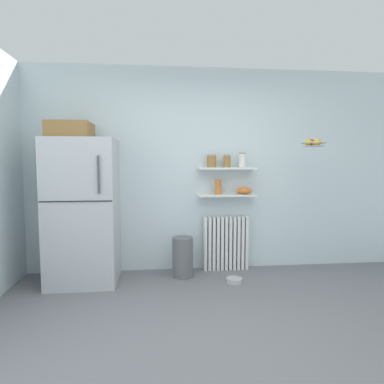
{
  "coord_description": "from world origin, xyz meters",
  "views": [
    {
      "loc": [
        -0.56,
        -2.26,
        1.39
      ],
      "look_at": [
        -0.15,
        1.6,
        1.05
      ],
      "focal_mm": 30.97,
      "sensor_mm": 36.0,
      "label": 1
    }
  ],
  "objects": [
    {
      "name": "ground_plane",
      "position": [
        0.0,
        0.5,
        0.0
      ],
      "size": [
        7.04,
        7.04,
        0.0
      ],
      "primitive_type": "plane",
      "color": "slate"
    },
    {
      "name": "back_wall",
      "position": [
        0.0,
        2.05,
        1.3
      ],
      "size": [
        7.04,
        0.1,
        2.6
      ],
      "primitive_type": "cube",
      "color": "silver",
      "rests_on": "ground_plane"
    },
    {
      "name": "refrigerator",
      "position": [
        -1.42,
        1.65,
        0.87
      ],
      "size": [
        0.76,
        0.73,
        1.85
      ],
      "color": "#B7BABF",
      "rests_on": "ground_plane"
    },
    {
      "name": "radiator",
      "position": [
        0.32,
        1.92,
        0.35
      ],
      "size": [
        0.58,
        0.12,
        0.7
      ],
      "color": "white",
      "rests_on": "ground_plane"
    },
    {
      "name": "wall_shelf_lower",
      "position": [
        0.32,
        1.89,
        0.98
      ],
      "size": [
        0.73,
        0.22,
        0.02
      ],
      "primitive_type": "cube",
      "color": "white"
    },
    {
      "name": "wall_shelf_upper",
      "position": [
        0.32,
        1.89,
        1.32
      ],
      "size": [
        0.73,
        0.22,
        0.02
      ],
      "primitive_type": "cube",
      "color": "white"
    },
    {
      "name": "storage_jar_0",
      "position": [
        0.13,
        1.89,
        1.42
      ],
      "size": [
        0.12,
        0.12,
        0.16
      ],
      "color": "olive",
      "rests_on": "wall_shelf_upper"
    },
    {
      "name": "storage_jar_1",
      "position": [
        0.32,
        1.89,
        1.42
      ],
      "size": [
        0.09,
        0.09,
        0.16
      ],
      "color": "olive",
      "rests_on": "wall_shelf_upper"
    },
    {
      "name": "storage_jar_2",
      "position": [
        0.52,
        1.89,
        1.43
      ],
      "size": [
        0.09,
        0.09,
        0.19
      ],
      "color": "silver",
      "rests_on": "wall_shelf_upper"
    },
    {
      "name": "vase",
      "position": [
        0.21,
        1.89,
        1.09
      ],
      "size": [
        0.09,
        0.09,
        0.19
      ],
      "primitive_type": "cylinder",
      "color": "#CC7033",
      "rests_on": "wall_shelf_lower"
    },
    {
      "name": "shelf_bowl",
      "position": [
        0.55,
        1.89,
        1.04
      ],
      "size": [
        0.2,
        0.2,
        0.09
      ],
      "primitive_type": "ellipsoid",
      "color": "orange",
      "rests_on": "wall_shelf_lower"
    },
    {
      "name": "trash_bin",
      "position": [
        -0.26,
        1.69,
        0.24
      ],
      "size": [
        0.25,
        0.25,
        0.49
      ],
      "primitive_type": "cylinder",
      "color": "slate",
      "rests_on": "ground_plane"
    },
    {
      "name": "pet_food_bowl",
      "position": [
        0.33,
        1.43,
        0.03
      ],
      "size": [
        0.19,
        0.19,
        0.05
      ],
      "primitive_type": "cylinder",
      "color": "#B7B7BC",
      "rests_on": "ground_plane"
    },
    {
      "name": "hanging_fruit_basket",
      "position": [
        1.27,
        1.47,
        1.62
      ],
      "size": [
        0.28,
        0.28,
        0.1
      ],
      "color": "#B2B2B7"
    }
  ]
}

